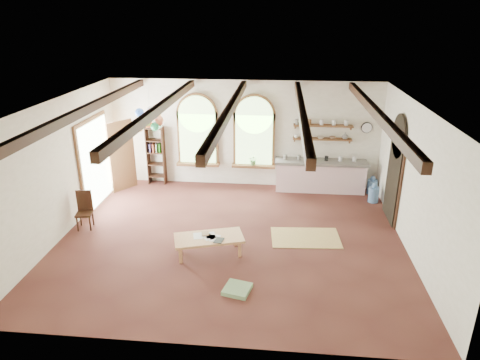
# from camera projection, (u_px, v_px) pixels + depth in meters

# --- Properties ---
(floor) EXTENTS (8.00, 8.00, 0.00)m
(floor) POSITION_uv_depth(u_px,v_px,m) (231.00, 239.00, 10.12)
(floor) COLOR #592D25
(floor) RESTS_ON ground
(ceiling_beams) EXTENTS (6.20, 6.80, 0.18)m
(ceiling_beams) POSITION_uv_depth(u_px,v_px,m) (230.00, 109.00, 8.98)
(ceiling_beams) COLOR #341C10
(ceiling_beams) RESTS_ON ceiling
(window_left) EXTENTS (1.30, 0.28, 2.20)m
(window_left) POSITION_uv_depth(u_px,v_px,m) (198.00, 133.00, 12.82)
(window_left) COLOR brown
(window_left) RESTS_ON floor
(window_right) EXTENTS (1.30, 0.28, 2.20)m
(window_right) POSITION_uv_depth(u_px,v_px,m) (254.00, 134.00, 12.67)
(window_right) COLOR brown
(window_right) RESTS_ON floor
(left_doorway) EXTENTS (0.10, 1.90, 2.50)m
(left_doorway) POSITION_uv_depth(u_px,v_px,m) (95.00, 163.00, 11.72)
(left_doorway) COLOR brown
(left_doorway) RESTS_ON floor
(right_doorway) EXTENTS (0.10, 1.30, 2.40)m
(right_doorway) POSITION_uv_depth(u_px,v_px,m) (393.00, 179.00, 10.75)
(right_doorway) COLOR black
(right_doorway) RESTS_ON floor
(kitchen_counter) EXTENTS (2.68, 0.62, 0.94)m
(kitchen_counter) POSITION_uv_depth(u_px,v_px,m) (320.00, 175.00, 12.70)
(kitchen_counter) COLOR silver
(kitchen_counter) RESTS_ON floor
(wall_shelf_lower) EXTENTS (1.70, 0.24, 0.04)m
(wall_shelf_lower) POSITION_uv_depth(u_px,v_px,m) (322.00, 139.00, 12.47)
(wall_shelf_lower) COLOR brown
(wall_shelf_lower) RESTS_ON wall_back
(wall_shelf_upper) EXTENTS (1.70, 0.24, 0.04)m
(wall_shelf_upper) POSITION_uv_depth(u_px,v_px,m) (323.00, 126.00, 12.33)
(wall_shelf_upper) COLOR brown
(wall_shelf_upper) RESTS_ON wall_back
(wall_clock) EXTENTS (0.32, 0.04, 0.32)m
(wall_clock) POSITION_uv_depth(u_px,v_px,m) (367.00, 128.00, 12.30)
(wall_clock) COLOR black
(wall_clock) RESTS_ON wall_back
(bookshelf) EXTENTS (0.53, 0.32, 1.80)m
(bookshelf) POSITION_uv_depth(u_px,v_px,m) (156.00, 156.00, 13.11)
(bookshelf) COLOR #341C10
(bookshelf) RESTS_ON floor
(coffee_table) EXTENTS (1.63, 1.09, 0.43)m
(coffee_table) POSITION_uv_depth(u_px,v_px,m) (209.00, 239.00, 9.35)
(coffee_table) COLOR tan
(coffee_table) RESTS_ON floor
(side_chair) EXTENTS (0.44, 0.44, 0.94)m
(side_chair) POSITION_uv_depth(u_px,v_px,m) (85.00, 218.00, 10.55)
(side_chair) COLOR #341C10
(side_chair) RESTS_ON floor
(floor_mat) EXTENTS (1.67, 1.10, 0.02)m
(floor_mat) POSITION_uv_depth(u_px,v_px,m) (305.00, 238.00, 10.15)
(floor_mat) COLOR tan
(floor_mat) RESTS_ON floor
(floor_cushion) EXTENTS (0.59, 0.59, 0.08)m
(floor_cushion) POSITION_uv_depth(u_px,v_px,m) (237.00, 289.00, 8.21)
(floor_cushion) COLOR #779D6C
(floor_cushion) RESTS_ON floor
(water_jug_a) EXTENTS (0.29, 0.29, 0.56)m
(water_jug_a) POSITION_uv_depth(u_px,v_px,m) (374.00, 194.00, 12.01)
(water_jug_a) COLOR #527DB0
(water_jug_a) RESTS_ON floor
(water_jug_b) EXTENTS (0.28, 0.28, 0.55)m
(water_jug_b) POSITION_uv_depth(u_px,v_px,m) (372.00, 186.00, 12.56)
(water_jug_b) COLOR #527DB0
(water_jug_b) RESTS_ON floor
(balloon_cluster) EXTENTS (0.79, 0.85, 1.15)m
(balloon_cluster) POSITION_uv_depth(u_px,v_px,m) (150.00, 119.00, 11.40)
(balloon_cluster) COLOR silver
(balloon_cluster) RESTS_ON floor
(table_book) EXTENTS (0.21, 0.25, 0.02)m
(table_book) POSITION_uv_depth(u_px,v_px,m) (202.00, 234.00, 9.44)
(table_book) COLOR olive
(table_book) RESTS_ON coffee_table
(tablet) EXTENTS (0.22, 0.28, 0.01)m
(tablet) POSITION_uv_depth(u_px,v_px,m) (219.00, 240.00, 9.18)
(tablet) COLOR black
(tablet) RESTS_ON coffee_table
(potted_plant_left) EXTENTS (0.27, 0.23, 0.30)m
(potted_plant_left) POSITION_uv_depth(u_px,v_px,m) (198.00, 158.00, 13.01)
(potted_plant_left) COLOR #598C4C
(potted_plant_left) RESTS_ON window_left
(potted_plant_right) EXTENTS (0.27, 0.23, 0.30)m
(potted_plant_right) POSITION_uv_depth(u_px,v_px,m) (253.00, 160.00, 12.85)
(potted_plant_right) COLOR #598C4C
(potted_plant_right) RESTS_ON window_right
(shelf_cup_a) EXTENTS (0.12, 0.10, 0.10)m
(shelf_cup_a) POSITION_uv_depth(u_px,v_px,m) (296.00, 136.00, 12.52)
(shelf_cup_a) COLOR white
(shelf_cup_a) RESTS_ON wall_shelf_lower
(shelf_cup_b) EXTENTS (0.10, 0.10, 0.09)m
(shelf_cup_b) POSITION_uv_depth(u_px,v_px,m) (309.00, 136.00, 12.49)
(shelf_cup_b) COLOR beige
(shelf_cup_b) RESTS_ON wall_shelf_lower
(shelf_bowl_a) EXTENTS (0.22, 0.22, 0.05)m
(shelf_bowl_a) POSITION_uv_depth(u_px,v_px,m) (321.00, 137.00, 12.46)
(shelf_bowl_a) COLOR beige
(shelf_bowl_a) RESTS_ON wall_shelf_lower
(shelf_bowl_b) EXTENTS (0.20, 0.20, 0.06)m
(shelf_bowl_b) POSITION_uv_depth(u_px,v_px,m) (333.00, 138.00, 12.43)
(shelf_bowl_b) COLOR #8C664C
(shelf_bowl_b) RESTS_ON wall_shelf_lower
(shelf_vase) EXTENTS (0.18, 0.18, 0.19)m
(shelf_vase) POSITION_uv_depth(u_px,v_px,m) (345.00, 136.00, 12.37)
(shelf_vase) COLOR slate
(shelf_vase) RESTS_ON wall_shelf_lower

